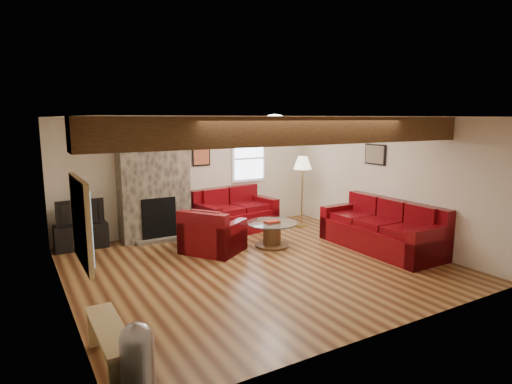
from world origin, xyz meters
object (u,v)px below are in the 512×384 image
(tv_cabinet, at_px, (81,236))
(floor_lamp, at_px, (303,167))
(sofa_three, at_px, (381,226))
(loveseat, at_px, (235,210))
(coffee_table, at_px, (272,234))
(armchair_red, at_px, (213,230))
(television, at_px, (80,212))

(tv_cabinet, height_order, floor_lamp, floor_lamp)
(sofa_three, distance_m, loveseat, 3.16)
(sofa_three, bearing_deg, coffee_table, -125.55)
(armchair_red, bearing_deg, television, 20.92)
(tv_cabinet, bearing_deg, armchair_red, -34.35)
(coffee_table, height_order, tv_cabinet, coffee_table)
(armchair_red, relative_size, coffee_table, 1.02)
(loveseat, xyz_separation_m, coffee_table, (0.06, -1.43, -0.23))
(sofa_three, xyz_separation_m, loveseat, (-1.75, 2.63, 0.00))
(sofa_three, height_order, loveseat, loveseat)
(loveseat, distance_m, tv_cabinet, 3.20)
(armchair_red, distance_m, floor_lamp, 2.87)
(tv_cabinet, distance_m, floor_lamp, 4.90)
(armchair_red, height_order, television, television)
(coffee_table, xyz_separation_m, tv_cabinet, (-3.24, 1.73, -0.00))
(tv_cabinet, bearing_deg, television, 0.00)
(floor_lamp, bearing_deg, armchair_red, -164.24)
(sofa_three, distance_m, armchair_red, 3.19)
(loveseat, bearing_deg, armchair_red, -141.91)
(sofa_three, height_order, coffee_table, sofa_three)
(sofa_three, relative_size, loveseat, 1.37)
(loveseat, height_order, tv_cabinet, loveseat)
(armchair_red, xyz_separation_m, coffee_table, (1.13, -0.29, -0.17))
(sofa_three, distance_m, television, 5.74)
(sofa_three, bearing_deg, armchair_red, -118.00)
(armchair_red, height_order, floor_lamp, floor_lamp)
(sofa_three, relative_size, armchair_red, 2.38)
(sofa_three, distance_m, tv_cabinet, 5.74)
(tv_cabinet, xyz_separation_m, television, (0.00, 0.00, 0.49))
(coffee_table, height_order, floor_lamp, floor_lamp)
(sofa_three, xyz_separation_m, television, (-4.93, 2.93, 0.26))
(loveseat, bearing_deg, sofa_three, -65.21)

